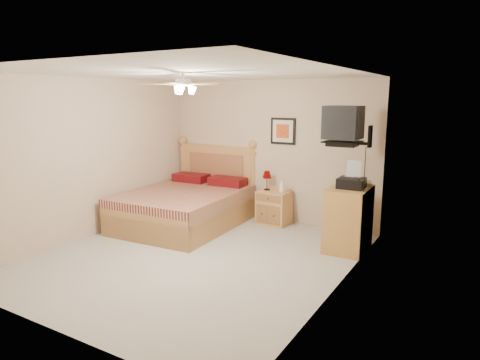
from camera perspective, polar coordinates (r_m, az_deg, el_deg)
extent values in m
plane|color=#A5A095|center=(6.11, -5.86, -10.14)|extent=(4.50, 4.50, 0.00)
cube|color=white|center=(5.71, -6.36, 13.98)|extent=(4.00, 4.50, 0.04)
cube|color=#C1AA8E|center=(7.69, 3.95, 3.86)|extent=(4.00, 0.04, 2.50)
cube|color=#C1AA8E|center=(4.23, -24.56, -2.89)|extent=(4.00, 0.04, 2.50)
cube|color=#C1AA8E|center=(7.14, -19.12, 2.75)|extent=(0.04, 4.50, 2.50)
cube|color=#C1AA8E|center=(4.88, 13.15, -0.46)|extent=(0.04, 4.50, 2.50)
cube|color=#C38243|center=(7.55, 4.56, -3.67)|extent=(0.56, 0.44, 0.59)
imported|color=white|center=(7.37, 5.60, -0.77)|extent=(0.10, 0.10, 0.23)
cube|color=black|center=(7.51, 5.77, 6.51)|extent=(0.46, 0.04, 0.46)
cube|color=olive|center=(6.42, 14.27, -5.03)|extent=(0.56, 0.79, 0.92)
imported|color=beige|center=(6.56, 15.02, -0.48)|extent=(0.25, 0.29, 0.02)
imported|color=gray|center=(6.58, 15.25, -0.25)|extent=(0.29, 0.34, 0.02)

